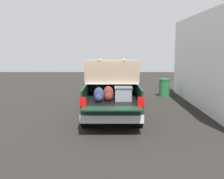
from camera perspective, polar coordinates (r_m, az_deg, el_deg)
The scene contains 4 objects.
ground_plane at distance 11.01m, azimuth 0.01°, elevation -5.20°, with size 40.00×40.00×0.00m, color black.
pickup_truck at distance 11.18m, azimuth 0.02°, elevation 0.07°, with size 6.05×2.06×2.23m.
building_facade at distance 12.50m, azimuth 18.62°, elevation 5.61°, with size 9.45×0.36×4.15m, color white.
trash_can at distance 15.30m, azimuth 10.91°, elevation 0.42°, with size 0.60×0.60×0.98m.
Camera 1 is at (-10.70, -0.02, 2.62)m, focal length 43.66 mm.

